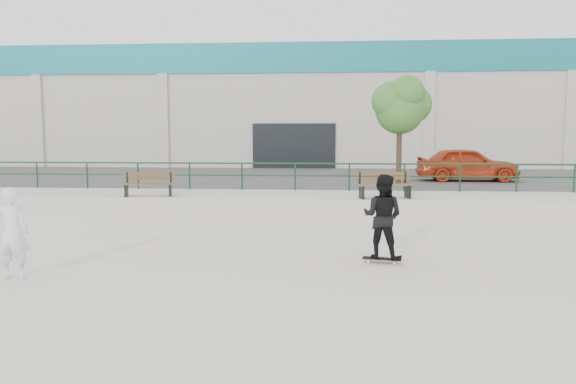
# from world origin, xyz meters

# --- Properties ---
(ground) EXTENTS (120.00, 120.00, 0.00)m
(ground) POSITION_xyz_m (0.00, 0.00, 0.00)
(ground) COLOR #B7B0A7
(ground) RESTS_ON ground
(ledge) EXTENTS (30.00, 3.00, 0.50)m
(ledge) POSITION_xyz_m (0.00, 9.50, 0.25)
(ledge) COLOR beige
(ledge) RESTS_ON ground
(parking_strip) EXTENTS (60.00, 14.00, 0.50)m
(parking_strip) POSITION_xyz_m (0.00, 18.00, 0.25)
(parking_strip) COLOR #373737
(parking_strip) RESTS_ON ground
(railing) EXTENTS (28.00, 0.06, 1.03)m
(railing) POSITION_xyz_m (-0.00, 10.80, 1.24)
(railing) COLOR #163C20
(railing) RESTS_ON ledge
(commercial_building) EXTENTS (44.20, 16.33, 8.00)m
(commercial_building) POSITION_xyz_m (-0.00, 31.99, 4.58)
(commercial_building) COLOR #B7B4A4
(commercial_building) RESTS_ON ground
(bench_left) EXTENTS (1.81, 0.82, 0.81)m
(bench_left) POSITION_xyz_m (-3.81, 8.49, 0.90)
(bench_left) COLOR brown
(bench_left) RESTS_ON ledge
(bench_right) EXTENTS (1.93, 0.91, 0.86)m
(bench_right) POSITION_xyz_m (4.08, 8.52, 0.92)
(bench_right) COLOR brown
(bench_right) RESTS_ON ledge
(tree) EXTENTS (2.46, 2.18, 4.37)m
(tree) POSITION_xyz_m (5.06, 12.88, 3.77)
(tree) COLOR #493124
(tree) RESTS_ON parking_strip
(red_car) EXTENTS (4.44, 1.85, 1.50)m
(red_car) POSITION_xyz_m (8.33, 15.53, 1.25)
(red_car) COLOR #AF3215
(red_car) RESTS_ON parking_strip
(skateboard) EXTENTS (0.80, 0.34, 0.09)m
(skateboard) POSITION_xyz_m (3.43, 1.40, 0.07)
(skateboard) COLOR black
(skateboard) RESTS_ON ground
(standing_skater) EXTENTS (1.01, 0.91, 1.71)m
(standing_skater) POSITION_xyz_m (3.43, 1.40, 0.95)
(standing_skater) COLOR black
(standing_skater) RESTS_ON skateboard
(seated_skater) EXTENTS (0.65, 0.47, 1.67)m
(seated_skater) POSITION_xyz_m (-3.34, -0.40, 0.84)
(seated_skater) COLOR white
(seated_skater) RESTS_ON ground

